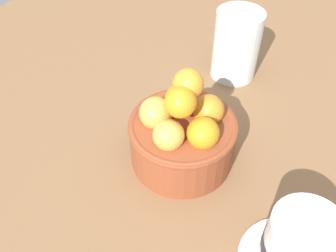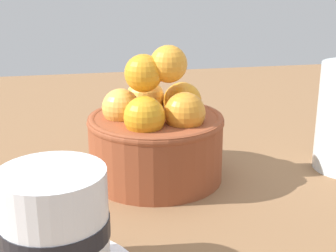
# 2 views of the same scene
# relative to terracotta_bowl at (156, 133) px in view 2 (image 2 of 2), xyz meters

# --- Properties ---
(ground_plane) EXTENTS (1.48, 1.05, 0.04)m
(ground_plane) POSITION_rel_terracotta_bowl_xyz_m (0.00, 0.00, -0.07)
(ground_plane) COLOR brown
(terracotta_bowl) EXTENTS (0.14, 0.14, 0.14)m
(terracotta_bowl) POSITION_rel_terracotta_bowl_xyz_m (0.00, 0.00, 0.00)
(terracotta_bowl) COLOR brown
(terracotta_bowl) RESTS_ON ground_plane
(coffee_cup) EXTENTS (0.11, 0.11, 0.08)m
(coffee_cup) POSITION_rel_terracotta_bowl_xyz_m (0.10, 0.16, -0.01)
(coffee_cup) COLOR white
(coffee_cup) RESTS_ON ground_plane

